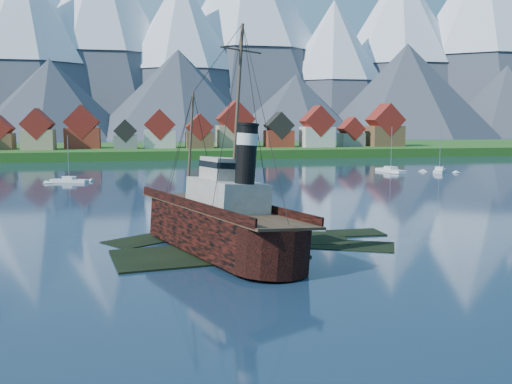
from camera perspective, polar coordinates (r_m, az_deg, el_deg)
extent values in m
plane|color=#172A40|center=(58.31, -2.11, -5.69)|extent=(1400.00, 1400.00, 0.00)
cube|color=black|center=(56.04, -4.82, -6.58)|extent=(19.08, 11.42, 1.00)
cube|color=black|center=(63.42, 2.67, -4.99)|extent=(15.15, 9.76, 1.00)
cube|color=black|center=(67.37, -1.69, -4.18)|extent=(11.45, 9.06, 1.00)
cube|color=black|center=(60.55, 9.38, -5.71)|extent=(10.27, 8.34, 1.00)
cube|color=black|center=(63.50, -11.08, -5.12)|extent=(9.42, 8.68, 1.00)
cube|color=black|center=(67.07, 9.95, -4.39)|extent=(6.00, 4.00, 1.00)
cube|color=#204814|center=(226.64, -9.22, 3.82)|extent=(600.00, 80.00, 3.20)
cube|color=#3F3D38|center=(188.75, -8.73, 3.17)|extent=(600.00, 2.50, 2.00)
cube|color=brown|center=(214.35, -24.23, 4.63)|extent=(9.00, 8.00, 5.50)
cube|color=tan|center=(208.91, -20.93, 4.92)|extent=(10.50, 9.00, 6.80)
cube|color=maroon|center=(208.81, -20.99, 6.37)|extent=(10.69, 9.18, 10.69)
cube|color=maroon|center=(213.08, -16.94, 5.17)|extent=(12.00, 8.50, 7.20)
cube|color=maroon|center=(212.99, -17.00, 6.72)|extent=(12.22, 8.67, 12.22)
cube|color=slate|center=(207.26, -12.91, 4.92)|extent=(8.00, 7.00, 4.80)
cube|color=black|center=(207.16, -12.94, 5.98)|extent=(8.15, 7.14, 8.15)
cube|color=beige|center=(210.31, -9.61, 5.25)|extent=(11.00, 9.50, 6.40)
cube|color=maroon|center=(210.20, -9.64, 6.66)|extent=(11.20, 9.69, 11.20)
cube|color=brown|center=(207.29, -5.69, 5.21)|extent=(9.50, 8.00, 5.80)
cube|color=maroon|center=(207.18, -5.70, 6.48)|extent=(9.67, 8.16, 9.67)
cube|color=tan|center=(214.09, -2.08, 5.59)|extent=(13.50, 10.00, 8.00)
cube|color=maroon|center=(214.00, -2.09, 7.32)|extent=(13.75, 10.20, 13.75)
cube|color=maroon|center=(214.41, 2.29, 5.36)|extent=(10.00, 8.50, 6.20)
cube|color=black|center=(214.31, 2.30, 6.66)|extent=(10.18, 8.67, 10.18)
cube|color=beige|center=(215.30, 6.12, 5.50)|extent=(11.50, 9.00, 7.50)
cube|color=maroon|center=(215.21, 6.14, 7.05)|extent=(11.71, 9.18, 11.71)
cube|color=slate|center=(224.08, 9.48, 5.19)|extent=(9.00, 7.50, 5.00)
cube|color=maroon|center=(223.98, 9.50, 6.24)|extent=(9.16, 7.65, 9.16)
cube|color=brown|center=(227.20, 12.74, 5.49)|extent=(12.50, 10.00, 7.80)
cube|color=maroon|center=(227.12, 12.78, 7.04)|extent=(12.73, 10.20, 12.73)
cone|color=#2D333D|center=(522.51, -22.10, 13.28)|extent=(180.00, 180.00, 150.00)
cone|color=white|center=(526.80, -22.26, 16.52)|extent=(111.60, 111.60, 90.00)
cone|color=#2D333D|center=(557.00, -15.13, 14.70)|extent=(210.00, 210.00, 180.00)
cone|color=#2D333D|center=(530.66, -7.46, 13.37)|extent=(170.00, 170.00, 145.00)
cone|color=white|center=(534.58, -7.51, 16.46)|extent=(105.40, 105.40, 87.00)
cone|color=#2D333D|center=(587.61, -0.75, 15.52)|extent=(240.00, 240.00, 200.00)
cone|color=#2D333D|center=(548.39, 7.74, 12.11)|extent=(150.00, 150.00, 125.00)
cone|color=white|center=(551.12, 7.78, 14.70)|extent=(93.00, 93.00, 75.00)
cone|color=#2D333D|center=(608.54, 14.14, 13.60)|extent=(200.00, 200.00, 170.00)
cone|color=white|center=(613.38, 14.25, 16.75)|extent=(124.00, 124.00, 102.00)
cone|color=#2D333D|center=(635.26, 21.50, 13.95)|extent=(230.00, 230.00, 190.00)
cone|color=white|center=(641.15, 21.66, 17.32)|extent=(142.60, 142.60, 114.00)
cone|color=#2D333D|center=(434.56, -19.82, 8.63)|extent=(120.00, 120.00, 58.00)
cone|color=#2D333D|center=(426.46, -7.73, 9.56)|extent=(136.00, 136.00, 66.00)
cone|color=#2D333D|center=(445.46, 4.01, 8.48)|extent=(110.00, 110.00, 50.00)
cone|color=#2D333D|center=(475.23, 14.79, 9.69)|extent=(150.00, 150.00, 75.00)
cone|color=#2D333D|center=(521.72, 23.71, 8.25)|extent=(124.00, 124.00, 60.00)
cube|color=black|center=(56.87, -3.94, -3.78)|extent=(6.79, 19.55, 4.07)
cone|color=black|center=(69.28, -5.34, -1.81)|extent=(6.79, 6.79, 6.79)
cylinder|color=black|center=(47.41, -2.36, -6.00)|extent=(6.79, 6.79, 4.07)
cube|color=#4C3826|center=(56.51, -3.96, -1.66)|extent=(6.65, 25.80, 0.24)
cube|color=black|center=(56.11, -7.27, -1.31)|extent=(0.19, 24.98, 0.87)
cube|color=black|center=(56.96, -0.71, -1.13)|extent=(0.19, 24.98, 0.87)
cube|color=#ADA89E|center=(54.87, -3.77, -0.39)|extent=(5.04, 8.24, 2.91)
cube|color=#ADA89E|center=(55.55, -3.93, 2.32)|extent=(3.49, 3.88, 2.13)
cylinder|color=black|center=(51.31, -3.32, 3.77)|extent=(1.84, 1.84, 5.43)
cylinder|color=silver|center=(51.25, -3.33, 5.28)|extent=(1.94, 1.94, 1.07)
cylinder|color=#473828|center=(63.59, -4.94, 4.68)|extent=(0.27, 0.27, 11.64)
cylinder|color=#473828|center=(53.50, -3.72, 10.04)|extent=(0.31, 0.31, 12.61)
cube|color=silver|center=(126.15, -18.17, 0.97)|extent=(8.14, 4.91, 1.07)
cube|color=silver|center=(126.07, -18.19, 1.35)|extent=(2.74, 2.48, 0.62)
cylinder|color=gray|center=(125.73, -18.27, 3.30)|extent=(0.12, 0.12, 9.23)
cube|color=silver|center=(149.86, 17.85, 1.92)|extent=(6.68, 8.29, 1.21)
cube|color=silver|center=(149.78, 17.87, 2.28)|extent=(2.93, 3.06, 0.71)
cylinder|color=gray|center=(149.47, 17.94, 4.16)|extent=(0.14, 0.14, 10.53)
cube|color=silver|center=(147.55, 13.32, 1.99)|extent=(4.28, 10.48, 1.22)
cube|color=silver|center=(147.46, 13.33, 2.37)|extent=(2.70, 3.20, 0.71)
cylinder|color=gray|center=(147.15, 13.38, 4.29)|extent=(0.14, 0.14, 10.60)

